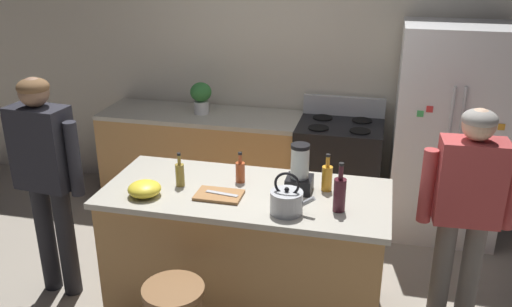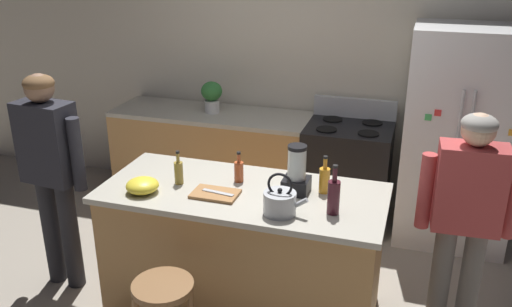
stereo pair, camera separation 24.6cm
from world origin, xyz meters
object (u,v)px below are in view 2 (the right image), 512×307
object	(u,v)px
bottle_vinegar	(179,172)
mixing_bowl	(142,185)
stove_range	(347,173)
blender_appliance	(297,173)
potted_plant	(212,95)
refrigerator	(459,138)
person_by_island_left	(50,163)
bottle_wine	(334,196)
cutting_board	(215,194)
kitchen_island	(243,251)
bar_stool	(164,304)
tea_kettle	(280,202)
chef_knife	(218,193)
person_by_sink_right	(466,209)
bottle_cooking_sauce	(239,171)
bottle_soda	(324,179)

from	to	relation	value
bottle_vinegar	mixing_bowl	world-z (taller)	bottle_vinegar
stove_range	blender_appliance	bearing A→B (deg)	-95.58
potted_plant	refrigerator	bearing A→B (deg)	-1.29
person_by_island_left	potted_plant	distance (m)	1.76
bottle_wine	cutting_board	size ratio (longest dim) A/B	1.05
kitchen_island	blender_appliance	world-z (taller)	blender_appliance
bar_stool	mixing_bowl	size ratio (longest dim) A/B	2.94
bottle_vinegar	stove_range	bearing A→B (deg)	58.87
person_by_island_left	tea_kettle	bearing A→B (deg)	-4.05
blender_appliance	tea_kettle	xyz separation A→B (m)	(-0.03, -0.32, -0.06)
bottle_vinegar	kitchen_island	bearing A→B (deg)	2.75
person_by_island_left	chef_knife	distance (m)	1.28
bottle_wine	bottle_vinegar	bearing A→B (deg)	173.93
person_by_island_left	refrigerator	bearing A→B (deg)	29.93
stove_range	person_by_sink_right	world-z (taller)	person_by_sink_right
bottle_vinegar	bottle_wine	world-z (taller)	bottle_wine
refrigerator	chef_knife	xyz separation A→B (m)	(-1.53, -1.62, 0.03)
bar_stool	chef_knife	size ratio (longest dim) A/B	2.89
potted_plant	chef_knife	distance (m)	1.82
chef_knife	refrigerator	bearing A→B (deg)	54.23
bottle_vinegar	bottle_wine	size ratio (longest dim) A/B	0.75
bottle_cooking_sauce	refrigerator	bearing A→B (deg)	42.86
potted_plant	blender_appliance	bearing A→B (deg)	-51.32
person_by_island_left	potted_plant	xyz separation A→B (m)	(0.57, 1.66, 0.11)
chef_knife	potted_plant	bearing A→B (deg)	120.45
stove_range	cutting_board	bearing A→B (deg)	-111.00
person_by_sink_right	chef_knife	world-z (taller)	person_by_sink_right
stove_range	blender_appliance	distance (m)	1.57
bottle_soda	blender_appliance	bearing A→B (deg)	-161.85
kitchen_island	bottle_vinegar	xyz separation A→B (m)	(-0.45, -0.02, 0.55)
person_by_sink_right	cutting_board	distance (m)	1.57
person_by_island_left	bottle_wine	size ratio (longest dim) A/B	5.19
potted_plant	chef_knife	size ratio (longest dim) A/B	1.36
kitchen_island	chef_knife	distance (m)	0.51
blender_appliance	bottle_soda	size ratio (longest dim) A/B	1.29
kitchen_island	person_by_sink_right	size ratio (longest dim) A/B	1.22
bottle_vinegar	blender_appliance	bearing A→B (deg)	7.29
kitchen_island	chef_knife	xyz separation A→B (m)	(-0.13, -0.12, 0.48)
person_by_island_left	mixing_bowl	size ratio (longest dim) A/B	7.59
mixing_bowl	chef_knife	xyz separation A→B (m)	(0.49, 0.10, -0.03)
cutting_board	chef_knife	size ratio (longest dim) A/B	1.36
bottle_soda	chef_knife	bearing A→B (deg)	-158.18
kitchen_island	blender_appliance	bearing A→B (deg)	13.02
chef_knife	bottle_wine	bearing A→B (deg)	6.43
kitchen_island	bar_stool	xyz separation A→B (m)	(-0.24, -0.74, 0.03)
person_by_island_left	bottle_soda	size ratio (longest dim) A/B	6.41
bar_stool	bottle_soda	world-z (taller)	bottle_soda
person_by_sink_right	bar_stool	bearing A→B (deg)	-151.62
bar_stool	chef_knife	bearing A→B (deg)	79.73
person_by_island_left	bottle_soda	xyz separation A→B (m)	(1.92, 0.25, 0.03)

